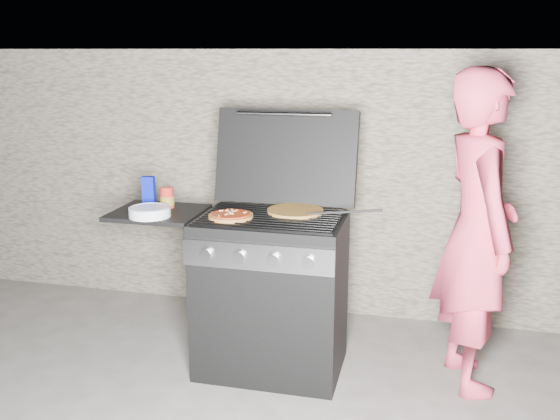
% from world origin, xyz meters
% --- Properties ---
extents(ground, '(50.00, 50.00, 0.00)m').
position_xyz_m(ground, '(0.00, 0.00, 0.00)').
color(ground, '#57504C').
extents(stone_wall, '(8.00, 0.35, 1.80)m').
position_xyz_m(stone_wall, '(0.00, 1.05, 0.90)').
color(stone_wall, gray).
rests_on(stone_wall, ground).
extents(gas_grill, '(1.34, 0.79, 0.91)m').
position_xyz_m(gas_grill, '(-0.25, 0.00, 0.46)').
color(gas_grill, black).
rests_on(gas_grill, ground).
extents(pizza_topped, '(0.30, 0.30, 0.03)m').
position_xyz_m(pizza_topped, '(-0.21, -0.08, 0.92)').
color(pizza_topped, '#D08D46').
rests_on(pizza_topped, gas_grill).
extents(pizza_plain, '(0.39, 0.39, 0.02)m').
position_xyz_m(pizza_plain, '(0.11, 0.12, 0.92)').
color(pizza_plain, gold).
rests_on(pizza_plain, gas_grill).
extents(sauce_jar, '(0.09, 0.09, 0.12)m').
position_xyz_m(sauce_jar, '(-0.65, 0.08, 0.96)').
color(sauce_jar, '#A7261B').
rests_on(sauce_jar, gas_grill).
extents(blue_carton, '(0.08, 0.05, 0.16)m').
position_xyz_m(blue_carton, '(-0.80, 0.17, 0.98)').
color(blue_carton, '#0711A9').
rests_on(blue_carton, gas_grill).
extents(plate_stack, '(0.27, 0.27, 0.05)m').
position_xyz_m(plate_stack, '(-0.66, -0.13, 0.93)').
color(plate_stack, white).
rests_on(plate_stack, gas_grill).
extents(person, '(0.57, 0.72, 1.72)m').
position_xyz_m(person, '(1.09, 0.12, 0.86)').
color(person, '#D63D57').
rests_on(person, ground).
extents(tongs, '(0.48, 0.14, 0.10)m').
position_xyz_m(tongs, '(0.37, 0.00, 0.96)').
color(tongs, black).
rests_on(tongs, gas_grill).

